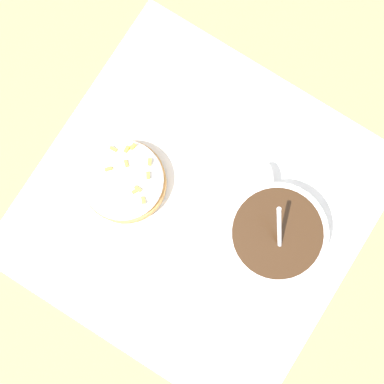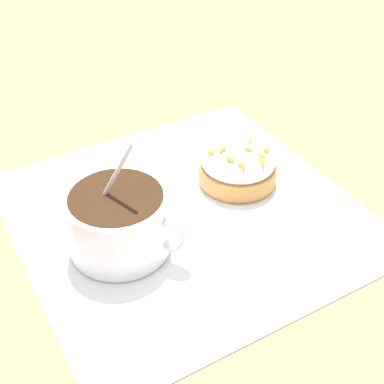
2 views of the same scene
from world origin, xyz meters
TOP-DOWN VIEW (x-y plane):
  - ground_plane at (0.00, 0.00)m, footprint 3.00×3.00m
  - paper_napkin at (0.00, 0.00)m, footprint 0.36×0.35m
  - coffee_cup at (0.08, 0.01)m, footprint 0.10×0.11m
  - frosted_pastry at (-0.08, -0.01)m, footprint 0.08×0.08m

SIDE VIEW (x-z plane):
  - ground_plane at x=0.00m, z-range 0.00..0.00m
  - paper_napkin at x=0.00m, z-range 0.00..0.00m
  - frosted_pastry at x=-0.08m, z-range 0.00..0.05m
  - coffee_cup at x=0.08m, z-range -0.02..0.09m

